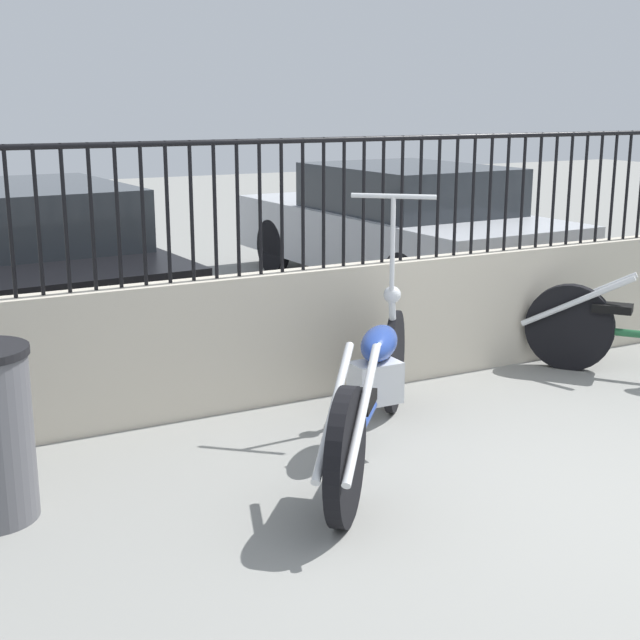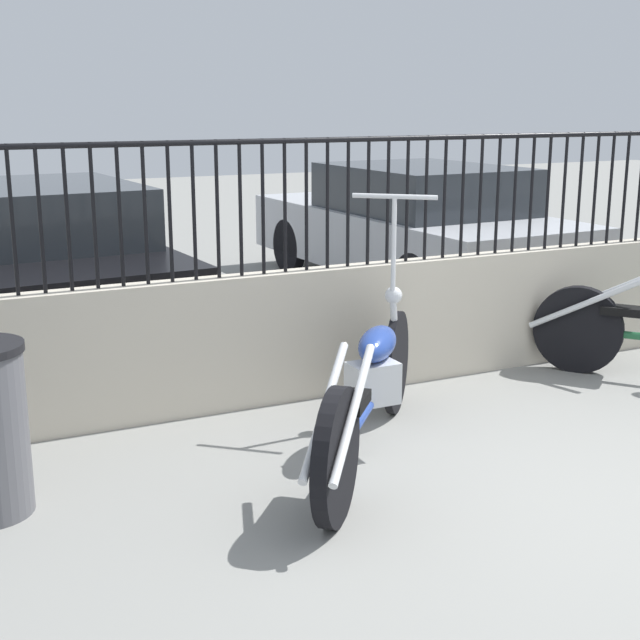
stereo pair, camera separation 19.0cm
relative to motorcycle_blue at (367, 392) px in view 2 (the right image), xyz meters
The scene contains 6 objects.
ground_plane 1.35m from the motorcycle_blue, 49.64° to the right, with size 40.00×40.00×0.00m, color gray.
low_wall 1.49m from the motorcycle_blue, 56.38° to the left, with size 8.53×0.18×0.89m.
fence_railing 1.81m from the motorcycle_blue, 56.38° to the left, with size 8.53×0.04×0.87m.
motorcycle_blue is the anchor object (origin of this frame).
car_black 4.19m from the motorcycle_blue, 105.81° to the left, with size 2.00×4.32×1.30m.
car_silver 4.95m from the motorcycle_blue, 55.64° to the left, with size 1.94×4.36×1.33m.
Camera 2 is at (-3.10, -3.14, 2.00)m, focal length 50.00 mm.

